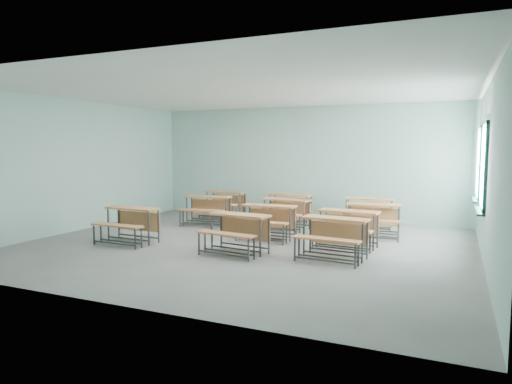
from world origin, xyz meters
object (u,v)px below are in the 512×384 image
(desk_unit_r0c2, at_px, (333,232))
(desk_unit_r2c0, at_px, (207,206))
(desk_unit_r2c1, at_px, (285,209))
(desk_unit_r1c1, at_px, (267,217))
(desk_unit_r1c2, at_px, (347,223))
(desk_unit_r3c1, at_px, (289,203))
(desk_unit_r0c1, at_px, (237,227))
(desk_unit_r3c0, at_px, (224,200))
(desk_unit_r0c0, at_px, (129,219))
(desk_unit_r2c2, at_px, (373,215))
(desk_unit_r3c2, at_px, (369,208))

(desk_unit_r0c2, distance_m, desk_unit_r2c0, 4.63)
(desk_unit_r2c1, bearing_deg, desk_unit_r1c1, -79.36)
(desk_unit_r1c2, relative_size, desk_unit_r3c1, 1.01)
(desk_unit_r0c1, relative_size, desk_unit_r3c0, 1.03)
(desk_unit_r0c1, bearing_deg, desk_unit_r0c0, -171.93)
(desk_unit_r1c2, height_order, desk_unit_r2c1, same)
(desk_unit_r2c2, bearing_deg, desk_unit_r2c0, 174.95)
(desk_unit_r1c1, bearing_deg, desk_unit_r3c0, 133.64)
(desk_unit_r2c1, distance_m, desk_unit_r3c0, 2.58)
(desk_unit_r0c2, distance_m, desk_unit_r1c1, 2.18)
(desk_unit_r0c0, relative_size, desk_unit_r3c2, 0.99)
(desk_unit_r1c2, xyz_separation_m, desk_unit_r2c1, (-1.90, 1.49, 0.00))
(desk_unit_r3c2, bearing_deg, desk_unit_r2c1, -155.62)
(desk_unit_r2c1, bearing_deg, desk_unit_r0c1, -81.42)
(desk_unit_r1c1, bearing_deg, desk_unit_r3c1, 98.51)
(desk_unit_r0c0, xyz_separation_m, desk_unit_r0c1, (2.53, 0.06, 0.00))
(desk_unit_r2c1, bearing_deg, desk_unit_r1c2, -30.88)
(desk_unit_r2c0, height_order, desk_unit_r2c2, same)
(desk_unit_r1c1, bearing_deg, desk_unit_r0c1, -90.91)
(desk_unit_r0c2, bearing_deg, desk_unit_r3c2, 94.77)
(desk_unit_r2c0, bearing_deg, desk_unit_r1c2, -25.23)
(desk_unit_r0c2, relative_size, desk_unit_r1c2, 1.00)
(desk_unit_r0c1, xyz_separation_m, desk_unit_r3c0, (-2.38, 3.99, 0.00))
(desk_unit_r1c1, bearing_deg, desk_unit_r0c0, -148.70)
(desk_unit_r0c1, bearing_deg, desk_unit_r3c2, 71.38)
(desk_unit_r3c2, bearing_deg, desk_unit_r1c2, -93.45)
(desk_unit_r0c2, height_order, desk_unit_r1c2, same)
(desk_unit_r2c1, xyz_separation_m, desk_unit_r3c0, (-2.31, 1.15, 0.00))
(desk_unit_r2c2, bearing_deg, desk_unit_r0c0, -155.38)
(desk_unit_r2c0, relative_size, desk_unit_r3c2, 1.04)
(desk_unit_r3c2, bearing_deg, desk_unit_r2c2, -78.61)
(desk_unit_r3c1, bearing_deg, desk_unit_r2c1, -70.99)
(desk_unit_r0c2, distance_m, desk_unit_r2c1, 3.17)
(desk_unit_r0c1, height_order, desk_unit_r3c1, same)
(desk_unit_r0c0, height_order, desk_unit_r2c2, same)
(desk_unit_r0c2, height_order, desk_unit_r2c2, same)
(desk_unit_r2c0, xyz_separation_m, desk_unit_r2c2, (4.31, 0.06, 0.00))
(desk_unit_r3c0, height_order, desk_unit_r3c2, same)
(desk_unit_r3c0, distance_m, desk_unit_r3c1, 2.00)
(desk_unit_r1c1, height_order, desk_unit_r3c0, same)
(desk_unit_r0c0, height_order, desk_unit_r3c0, same)
(desk_unit_r3c2, bearing_deg, desk_unit_r2c0, -166.69)
(desk_unit_r0c0, distance_m, desk_unit_r2c1, 3.80)
(desk_unit_r2c1, bearing_deg, desk_unit_r0c2, -46.34)
(desk_unit_r0c0, xyz_separation_m, desk_unit_r1c1, (2.54, 1.57, 0.00))
(desk_unit_r0c0, height_order, desk_unit_r0c2, same)
(desk_unit_r1c1, height_order, desk_unit_r3c1, same)
(desk_unit_r0c1, xyz_separation_m, desk_unit_r3c2, (1.83, 3.85, 0.00))
(desk_unit_r1c1, relative_size, desk_unit_r2c1, 0.93)
(desk_unit_r1c1, relative_size, desk_unit_r2c2, 0.95)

